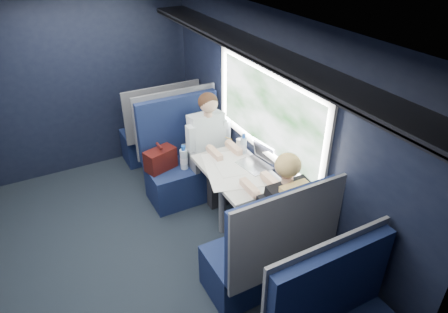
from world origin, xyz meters
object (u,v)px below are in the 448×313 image
seat_row_front (160,132)px  cup (239,142)px  seat_bay_near (185,163)px  woman (281,208)px  man (211,142)px  bottle_small (244,145)px  table (235,177)px  seat_bay_far (266,255)px  laptop (259,159)px

seat_row_front → cup: seat_row_front is taller
seat_bay_near → woman: (0.27, -1.58, 0.31)m
man → bottle_small: man is taller
seat_row_front → man: 1.17m
table → woman: (0.07, -0.71, 0.06)m
table → seat_bay_near: (-0.20, 0.87, -0.24)m
seat_bay_near → woman: size_ratio=0.95×
seat_bay_far → cup: 1.45m
laptop → man: bearing=106.3°
table → bottle_small: (0.26, 0.27, 0.18)m
seat_bay_far → man: 1.62m
seat_row_front → man: (0.25, -1.10, 0.31)m
woman → cup: bearing=78.7°
bottle_small → woman: bearing=-100.9°
seat_row_front → bottle_small: (0.44, -1.52, 0.43)m
table → laptop: size_ratio=2.68×
seat_bay_far → seat_row_front: seat_bay_far is taller
seat_bay_far → seat_row_front: bearing=90.0°
seat_row_front → woman: size_ratio=0.88×
seat_bay_near → cup: seat_bay_near is taller
man → cup: size_ratio=15.80×
seat_row_front → bottle_small: bearing=-74.0°
woman → man: bearing=90.0°
seat_row_front → cup: bearing=-70.5°
bottle_small → cup: 0.18m
seat_row_front → bottle_small: size_ratio=4.94×
man → cup: 0.35m
seat_bay_near → seat_row_front: seat_bay_near is taller
laptop → seat_bay_near: bearing=118.2°
seat_bay_near → cup: bearing=-41.0°
man → bottle_small: size_ratio=5.63×
seat_bay_far → woman: bearing=33.8°
bottle_small → seat_bay_far: bearing=-110.9°
seat_row_front → woman: woman is taller
seat_bay_near → laptop: seat_bay_near is taller
laptop → woman: bearing=-106.7°
seat_bay_near → seat_bay_far: same height
seat_bay_near → bottle_small: bearing=-52.8°
woman → laptop: (0.21, 0.70, 0.08)m
man → bottle_small: bearing=-66.2°
seat_row_front → cup: (0.48, -1.36, 0.37)m
man → cup: bearing=-48.4°
laptop → bottle_small: (-0.02, 0.28, 0.03)m
seat_bay_near → man: man is taller
table → laptop: (0.28, -0.01, 0.15)m
man → cup: (0.23, -0.26, 0.06)m
man → laptop: size_ratio=3.54×
cup → seat_row_front: bearing=109.5°
man → laptop: 0.75m
table → seat_bay_near: size_ratio=0.79×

